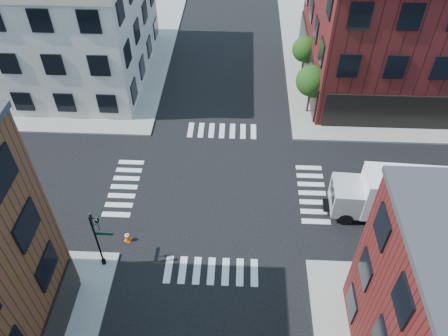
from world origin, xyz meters
TOP-DOWN VIEW (x-y plane):
  - ground at (0.00, 0.00)m, footprint 120.00×120.00m
  - sidewalk_ne at (21.00, 21.00)m, footprint 30.00×30.00m
  - sidewalk_nw at (-21.00, 21.00)m, footprint 30.00×30.00m
  - building_nw at (-19.00, 16.00)m, footprint 22.00×16.00m
  - tree_near at (7.56, 9.98)m, footprint 2.69×2.69m
  - tree_far at (7.56, 15.98)m, footprint 2.43×2.43m
  - signal_pole at (-6.72, -6.68)m, footprint 1.29×1.24m
  - box_truck at (12.15, -1.82)m, footprint 8.39×2.89m
  - traffic_cone at (-5.70, -4.85)m, footprint 0.52×0.52m

SIDE VIEW (x-z plane):
  - ground at x=0.00m, z-range 0.00..0.00m
  - sidewalk_ne at x=21.00m, z-range 0.00..0.15m
  - sidewalk_nw at x=-21.00m, z-range 0.00..0.15m
  - traffic_cone at x=-5.70m, z-range -0.01..0.75m
  - box_truck at x=12.15m, z-range 0.08..3.82m
  - signal_pole at x=-6.72m, z-range 0.56..5.16m
  - tree_far at x=7.56m, z-range 0.84..4.91m
  - tree_near at x=7.56m, z-range 0.91..5.41m
  - building_nw at x=-19.00m, z-range 0.00..11.00m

